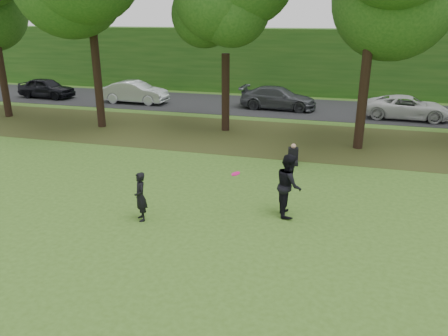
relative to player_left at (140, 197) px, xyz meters
name	(u,v)px	position (x,y,z in m)	size (l,w,h in m)	color
ground	(194,275)	(2.59, -2.48, -0.78)	(120.00, 120.00, 0.00)	#395D1D
leaf_litter	(277,138)	(2.59, 10.52, -0.77)	(60.00, 7.00, 0.01)	#3F2F16
street	(295,108)	(2.59, 18.52, -0.77)	(70.00, 7.00, 0.02)	black
far_hedge	(306,62)	(2.59, 24.52, 1.72)	(70.00, 3.00, 5.00)	#1E4C15
player_left	(140,197)	(0.00, 0.00, 0.00)	(0.57, 0.37, 1.56)	black
player_right	(289,185)	(4.33, 1.61, 0.23)	(0.98, 0.76, 2.01)	black
parked_cars	(261,98)	(0.40, 17.40, -0.04)	(41.07, 3.22, 1.54)	black
frisbee	(236,174)	(2.81, 0.78, 0.75)	(0.29, 0.29, 0.11)	#DB1272
seated_person	(293,156)	(3.86, 6.81, -0.47)	(0.52, 0.79, 0.83)	black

